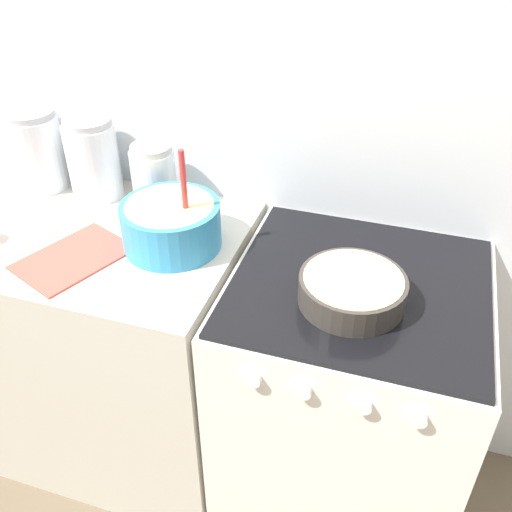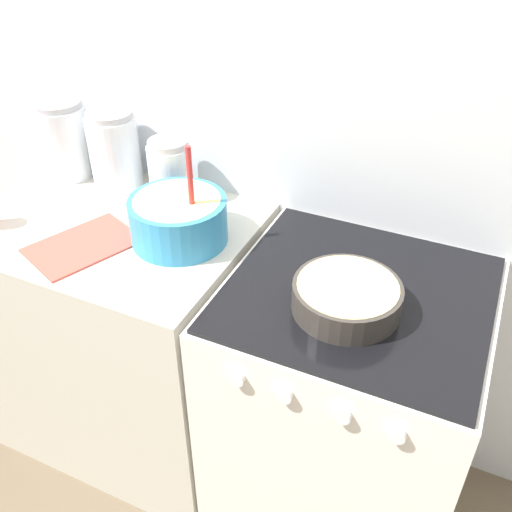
{
  "view_description": "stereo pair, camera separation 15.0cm",
  "coord_description": "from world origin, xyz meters",
  "px_view_note": "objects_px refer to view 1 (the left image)",
  "views": [
    {
      "loc": [
        0.45,
        -0.87,
        1.84
      ],
      "look_at": [
        0.08,
        0.29,
        0.97
      ],
      "focal_mm": 40.0,
      "sensor_mm": 36.0,
      "label": 1
    },
    {
      "loc": [
        0.59,
        -0.82,
        1.84
      ],
      "look_at": [
        0.08,
        0.29,
        0.97
      ],
      "focal_mm": 40.0,
      "sensor_mm": 36.0,
      "label": 2
    }
  ],
  "objects_px": {
    "storage_jar_right": "(154,180)",
    "baking_pan": "(352,289)",
    "storage_jar_left": "(38,155)",
    "storage_jar_middle": "(94,163)",
    "stove": "(344,401)",
    "mixing_bowl": "(171,222)"
  },
  "relations": [
    {
      "from": "storage_jar_right",
      "to": "mixing_bowl",
      "type": "bearing_deg",
      "value": -53.4
    },
    {
      "from": "storage_jar_middle",
      "to": "stove",
      "type": "bearing_deg",
      "value": -13.43
    },
    {
      "from": "storage_jar_left",
      "to": "storage_jar_right",
      "type": "distance_m",
      "value": 0.42
    },
    {
      "from": "stove",
      "to": "storage_jar_right",
      "type": "height_order",
      "value": "storage_jar_right"
    },
    {
      "from": "baking_pan",
      "to": "storage_jar_left",
      "type": "relative_size",
      "value": 1.03
    },
    {
      "from": "stove",
      "to": "mixing_bowl",
      "type": "relative_size",
      "value": 3.05
    },
    {
      "from": "storage_jar_right",
      "to": "stove",
      "type": "bearing_deg",
      "value": -17.29
    },
    {
      "from": "storage_jar_left",
      "to": "mixing_bowl",
      "type": "bearing_deg",
      "value": -19.32
    },
    {
      "from": "baking_pan",
      "to": "storage_jar_middle",
      "type": "xyz_separation_m",
      "value": [
        -0.88,
        0.29,
        0.07
      ]
    },
    {
      "from": "stove",
      "to": "mixing_bowl",
      "type": "bearing_deg",
      "value": 178.27
    },
    {
      "from": "storage_jar_left",
      "to": "storage_jar_middle",
      "type": "xyz_separation_m",
      "value": [
        0.21,
        -0.0,
        -0.0
      ]
    },
    {
      "from": "storage_jar_right",
      "to": "baking_pan",
      "type": "bearing_deg",
      "value": -23.53
    },
    {
      "from": "stove",
      "to": "mixing_bowl",
      "type": "xyz_separation_m",
      "value": [
        -0.54,
        0.02,
        0.53
      ]
    },
    {
      "from": "stove",
      "to": "baking_pan",
      "type": "relative_size",
      "value": 3.44
    },
    {
      "from": "stove",
      "to": "storage_jar_right",
      "type": "xyz_separation_m",
      "value": [
        -0.69,
        0.21,
        0.54
      ]
    },
    {
      "from": "baking_pan",
      "to": "storage_jar_right",
      "type": "bearing_deg",
      "value": 156.47
    },
    {
      "from": "stove",
      "to": "mixing_bowl",
      "type": "height_order",
      "value": "mixing_bowl"
    },
    {
      "from": "mixing_bowl",
      "to": "storage_jar_left",
      "type": "distance_m",
      "value": 0.6
    },
    {
      "from": "baking_pan",
      "to": "storage_jar_right",
      "type": "relative_size",
      "value": 1.33
    },
    {
      "from": "baking_pan",
      "to": "storage_jar_left",
      "type": "bearing_deg",
      "value": 164.93
    },
    {
      "from": "stove",
      "to": "storage_jar_right",
      "type": "relative_size",
      "value": 4.58
    },
    {
      "from": "stove",
      "to": "storage_jar_left",
      "type": "height_order",
      "value": "storage_jar_left"
    }
  ]
}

